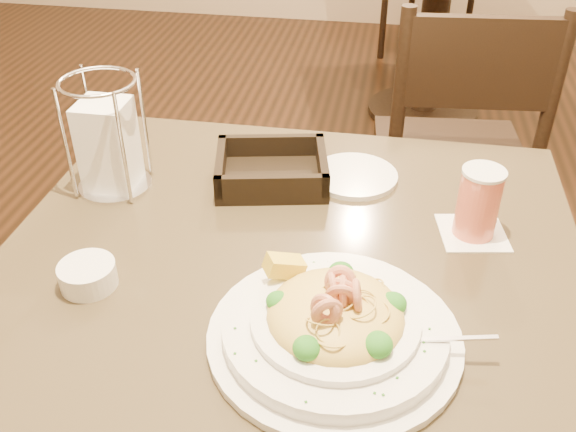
% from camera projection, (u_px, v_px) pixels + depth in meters
% --- Properties ---
extents(main_table, '(0.90, 0.90, 0.75)m').
position_uv_depth(main_table, '(286.00, 374.00, 1.10)').
color(main_table, black).
rests_on(main_table, ground).
extents(background_table, '(1.09, 1.09, 0.75)m').
position_uv_depth(background_table, '(435.00, 7.00, 2.83)').
color(background_table, black).
rests_on(background_table, ground).
extents(dining_chair_near, '(0.46, 0.46, 0.93)m').
position_uv_depth(dining_chair_near, '(455.00, 151.00, 1.78)').
color(dining_chair_near, black).
rests_on(dining_chair_near, ground).
extents(pasta_bowl, '(0.37, 0.33, 0.11)m').
position_uv_depth(pasta_bowl, '(335.00, 323.00, 0.82)').
color(pasta_bowl, white).
rests_on(pasta_bowl, main_table).
extents(drink_glass, '(0.12, 0.12, 0.12)m').
position_uv_depth(drink_glass, '(478.00, 203.00, 1.00)').
color(drink_glass, white).
rests_on(drink_glass, main_table).
extents(bread_basket, '(0.22, 0.20, 0.05)m').
position_uv_depth(bread_basket, '(272.00, 172.00, 1.15)').
color(bread_basket, black).
rests_on(bread_basket, main_table).
extents(napkin_caddy, '(0.13, 0.13, 0.21)m').
position_uv_depth(napkin_caddy, '(108.00, 143.00, 1.10)').
color(napkin_caddy, silver).
rests_on(napkin_caddy, main_table).
extents(side_plate, '(0.19, 0.19, 0.01)m').
position_uv_depth(side_plate, '(354.00, 176.00, 1.17)').
color(side_plate, white).
rests_on(side_plate, main_table).
extents(butter_ramekin, '(0.09, 0.09, 0.04)m').
position_uv_depth(butter_ramekin, '(88.00, 275.00, 0.92)').
color(butter_ramekin, white).
rests_on(butter_ramekin, main_table).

